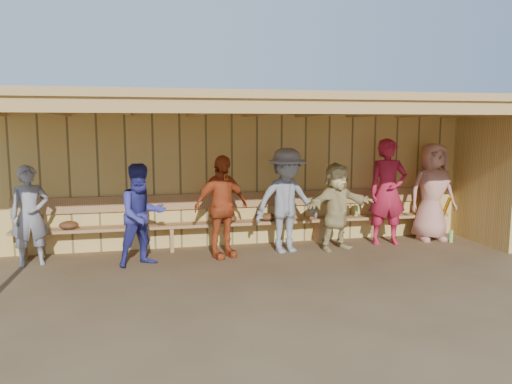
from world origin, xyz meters
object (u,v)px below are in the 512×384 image
player_f (337,206)px  player_h (432,192)px  player_c (142,215)px  player_g (388,192)px  player_d (221,207)px  player_e (286,201)px  player_a (30,216)px  bench (246,216)px

player_f → player_h: bearing=-10.1°
player_c → player_g: 4.24m
player_c → player_h: (5.15, 0.53, 0.12)m
player_g → player_c: bearing=-167.8°
player_d → player_g: size_ratio=0.88×
player_f → player_g: player_g is taller
player_d → player_g: 2.99m
player_d → player_c: bearing=165.4°
player_c → player_e: bearing=-15.9°
player_c → player_g: (4.21, 0.42, 0.16)m
player_c → player_f: size_ratio=1.04×
player_a → player_g: (5.84, 0.04, 0.18)m
player_a → player_g: player_g is taller
player_e → player_f: player_e is taller
player_c → player_h: player_h is taller
player_g → player_h: bearing=13.0°
bench → player_f: bearing=-21.6°
player_a → player_h: 6.78m
player_e → player_h: player_h is taller
player_c → player_d: bearing=-14.0°
player_e → player_h: 2.84m
player_a → player_h: bearing=-13.5°
player_d → player_f: size_ratio=1.10×
player_g → bench: 2.52m
player_f → player_e: bearing=161.5°
player_a → player_g: bearing=-14.3°
player_a → bench: (3.39, 0.45, -0.23)m
player_c → player_d: size_ratio=0.94×
player_d → bench: 0.89m
player_d → player_h: size_ratio=0.92×
player_a → player_d: size_ratio=0.93×
player_e → player_f: size_ratio=1.17×
player_d → bench: size_ratio=0.21×
player_c → player_d: (1.23, 0.19, 0.05)m
player_a → player_c: player_c is taller
player_d → player_f: player_d is taller
player_d → player_e: (1.09, 0.09, 0.05)m
player_f → player_h: (1.95, 0.26, 0.15)m
player_g → player_e: bearing=-169.2°
player_f → bench: size_ratio=0.19×
player_a → player_c: bearing=-28.0°
player_g → bench: bearing=176.9°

